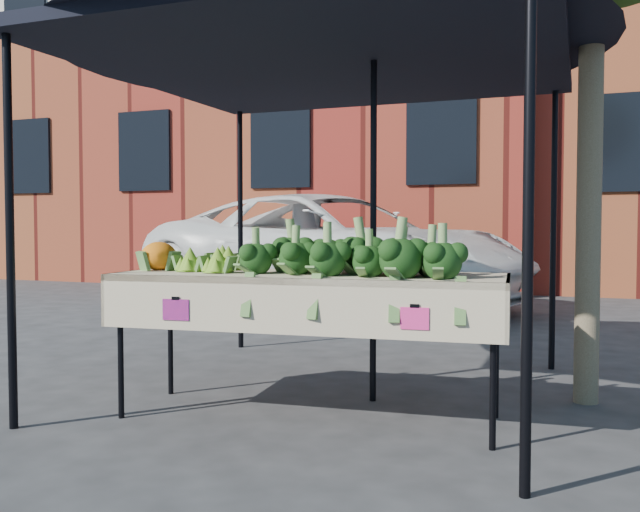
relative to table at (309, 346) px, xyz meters
The scene contains 9 objects.
ground 0.51m from the table, 143.05° to the right, with size 90.00×90.00×0.00m, color #29292B.
table is the anchor object (origin of this frame).
canopy 1.12m from the table, 98.71° to the left, with size 3.16×3.16×2.74m, color black, non-canonical shape.
broccoli_heap 0.66m from the table, ahead, with size 1.40×0.60×0.30m, color black.
romanesco_cluster 0.87m from the table, behind, with size 0.46×0.60×0.23m, color #6FA532.
cauliflower_pair 1.19m from the table, behind, with size 0.23×0.23×0.21m, color orange.
vehicle 6.55m from the table, 108.60° to the left, with size 2.77×1.67×6.02m, color white.
street_tree 2.68m from the table, 32.06° to the left, with size 2.37×2.37×4.66m, color #1E4C14, non-canonical shape.
building_left 13.56m from the table, 113.64° to the left, with size 12.00×8.00×9.00m, color maroon.
Camera 1 is at (1.76, -3.78, 1.19)m, focal length 38.62 mm.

